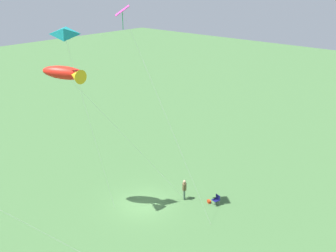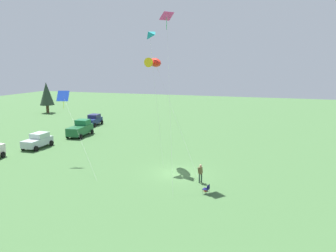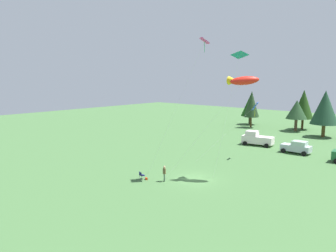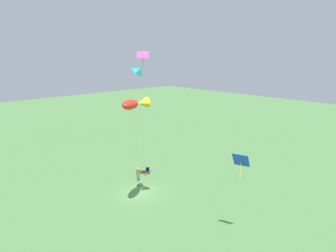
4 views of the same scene
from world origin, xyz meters
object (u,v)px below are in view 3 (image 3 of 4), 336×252
object	(u,v)px
kite_diamond_blue	(254,107)
folding_chair	(141,175)
truck_white_pickup	(257,139)
kite_delta_teal	(239,54)
person_kite_flyer	(164,172)
car_silver_compact	(297,147)
kite_diamond_rainbow	(203,45)
kite_large_fish	(242,81)
backpack_on_grass	(146,179)

from	to	relation	value
kite_diamond_blue	folding_chair	bearing A→B (deg)	-105.74
truck_white_pickup	kite_delta_teal	distance (m)	22.43
person_kite_flyer	car_silver_compact	distance (m)	23.62
kite_delta_teal	kite_diamond_rainbow	distance (m)	4.13
person_kite_flyer	kite_large_fish	bearing A→B (deg)	6.84
person_kite_flyer	backpack_on_grass	distance (m)	2.27
car_silver_compact	kite_delta_teal	bearing A→B (deg)	-94.89
kite_diamond_rainbow	person_kite_flyer	bearing A→B (deg)	-117.79
folding_chair	kite_diamond_rainbow	size ratio (longest dim) A/B	0.05
truck_white_pickup	kite_large_fish	xyz separation A→B (m)	(6.64, -17.91, 9.77)
backpack_on_grass	car_silver_compact	size ratio (longest dim) A/B	0.08
person_kite_flyer	kite_diamond_rainbow	distance (m)	14.33
kite_large_fish	kite_delta_teal	size ratio (longest dim) A/B	0.80
truck_white_pickup	kite_diamond_rainbow	bearing A→B (deg)	90.72
backpack_on_grass	kite_delta_teal	xyz separation A→B (m)	(6.67, 7.76, 13.63)
person_kite_flyer	truck_white_pickup	size ratio (longest dim) A/B	0.33
person_kite_flyer	kite_diamond_rainbow	world-z (taller)	kite_diamond_rainbow
backpack_on_grass	kite_large_fish	size ratio (longest dim) A/B	0.03
kite_large_fish	kite_diamond_rainbow	size ratio (longest dim) A/B	0.74
truck_white_pickup	kite_diamond_rainbow	size ratio (longest dim) A/B	0.34
folding_chair	kite_diamond_blue	world-z (taller)	kite_diamond_blue
person_kite_flyer	kite_diamond_blue	bearing A→B (deg)	38.37
kite_delta_teal	kite_diamond_blue	bearing A→B (deg)	105.18
folding_chair	truck_white_pickup	bearing A→B (deg)	12.18
kite_diamond_blue	backpack_on_grass	bearing A→B (deg)	-104.09
car_silver_compact	kite_diamond_rainbow	xyz separation A→B (m)	(-3.92, -18.94, 13.70)
kite_delta_teal	kite_diamond_rainbow	xyz separation A→B (m)	(-2.73, -2.96, 0.90)
car_silver_compact	kite_delta_teal	size ratio (longest dim) A/B	0.30
person_kite_flyer	car_silver_compact	xyz separation A→B (m)	(5.98, 22.85, -0.07)
kite_delta_teal	truck_white_pickup	bearing A→B (deg)	108.89
folding_chair	kite_diamond_rainbow	xyz separation A→B (m)	(4.51, 5.00, 14.16)
kite_diamond_blue	kite_delta_teal	bearing A→B (deg)	-74.82
car_silver_compact	kite_diamond_blue	xyz separation A→B (m)	(-3.64, -6.93, 6.19)
folding_chair	kite_delta_teal	size ratio (longest dim) A/B	0.06
kite_large_fish	kite_delta_teal	xyz separation A→B (m)	(-0.64, 0.38, 2.87)
kite_diamond_blue	kite_large_fish	bearing A→B (deg)	-71.84
person_kite_flyer	folding_chair	distance (m)	2.74
truck_white_pickup	kite_diamond_rainbow	xyz separation A→B (m)	(3.27, -20.49, 13.55)
truck_white_pickup	backpack_on_grass	bearing A→B (deg)	80.15
backpack_on_grass	kite_large_fish	world-z (taller)	kite_large_fish
kite_delta_teal	kite_large_fish	bearing A→B (deg)	-30.80
folding_chair	kite_diamond_blue	size ratio (longest dim) A/B	0.10
folding_chair	backpack_on_grass	size ratio (longest dim) A/B	2.56
backpack_on_grass	kite_diamond_rainbow	bearing A→B (deg)	50.63
truck_white_pickup	car_silver_compact	world-z (taller)	truck_white_pickup
truck_white_pickup	kite_diamond_blue	world-z (taller)	kite_diamond_blue
backpack_on_grass	kite_delta_teal	world-z (taller)	kite_delta_teal
person_kite_flyer	folding_chair	size ratio (longest dim) A/B	2.12
kite_large_fish	kite_diamond_blue	world-z (taller)	kite_large_fish
kite_delta_teal	kite_diamond_blue	size ratio (longest dim) A/B	1.82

